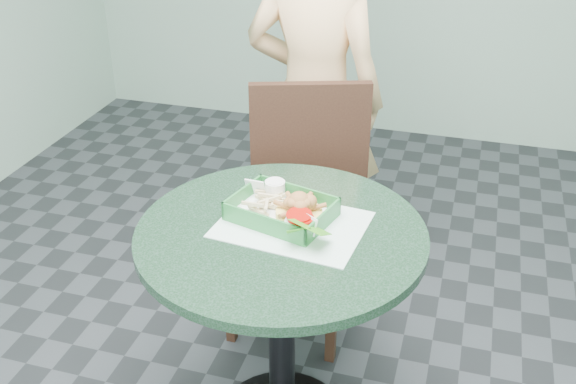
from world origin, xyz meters
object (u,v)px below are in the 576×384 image
(diner_person, at_px, (314,93))
(sauce_ramekin, at_px, (267,193))
(food_basket, at_px, (282,219))
(crab_sandwich, at_px, (300,210))
(cafe_table, at_px, (281,284))
(dining_chair, at_px, (301,192))

(diner_person, distance_m, sauce_ramekin, 0.81)
(food_basket, bearing_deg, sauce_ramekin, 132.73)
(diner_person, xyz_separation_m, crab_sandwich, (0.18, -0.87, -0.01))
(food_basket, height_order, sauce_ramekin, sauce_ramekin)
(cafe_table, height_order, dining_chair, dining_chair)
(diner_person, bearing_deg, cafe_table, 101.92)
(dining_chair, xyz_separation_m, crab_sandwich, (0.15, -0.56, 0.27))
(dining_chair, relative_size, crab_sandwich, 6.96)
(cafe_table, xyz_separation_m, crab_sandwich, (0.03, 0.07, 0.22))
(dining_chair, relative_size, food_basket, 3.35)
(crab_sandwich, height_order, sauce_ramekin, crab_sandwich)
(dining_chair, xyz_separation_m, food_basket, (0.09, -0.57, 0.23))
(sauce_ramekin, bearing_deg, dining_chair, 92.82)
(cafe_table, distance_m, dining_chair, 0.64)
(food_basket, bearing_deg, dining_chair, 99.43)
(food_basket, xyz_separation_m, sauce_ramekin, (-0.07, 0.08, 0.03))
(cafe_table, xyz_separation_m, diner_person, (-0.15, 0.94, 0.23))
(dining_chair, xyz_separation_m, diner_person, (-0.04, 0.31, 0.28))
(cafe_table, relative_size, diner_person, 0.51)
(cafe_table, relative_size, crab_sandwich, 6.16)
(diner_person, height_order, food_basket, diner_person)
(crab_sandwich, bearing_deg, cafe_table, -115.20)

